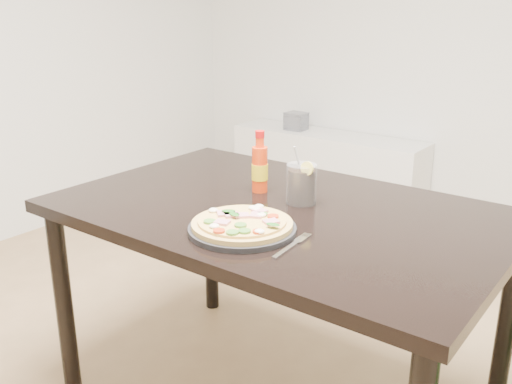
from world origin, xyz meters
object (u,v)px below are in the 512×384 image
Objects in this scene: plate at (242,229)px; fork at (293,245)px; dining_table at (278,231)px; hot_sauce_bottle at (260,168)px; media_console at (326,168)px; pizza at (242,223)px; cola_cup at (301,185)px.

fork is (0.17, 0.01, -0.01)m from plate.
hot_sauce_bottle reaches higher than dining_table.
fork is (0.21, -0.23, 0.09)m from dining_table.
pizza is at bearing -65.71° from media_console.
cola_cup is (-0.00, 0.31, 0.05)m from plate.
plate is at bearing -89.70° from cola_cup.
pizza is at bearing -80.68° from dining_table.
media_console is at bearing 114.29° from pizza.
fork reaches higher than media_console.
hot_sauce_bottle is 2.18m from media_console.
pizza is (0.00, 0.00, 0.02)m from plate.
cola_cup is at bearing 114.62° from fork.
fork is (0.17, 0.00, -0.02)m from pizza.
fork is at bearing -48.16° from dining_table.
dining_table is 1.00× the size of media_console.
hot_sauce_bottle is 1.11× the size of fork.
hot_sauce_bottle is 0.15× the size of media_console.
fork reaches higher than dining_table.
media_console is at bearing 114.28° from plate.
media_console is at bearing 113.48° from hot_sauce_bottle.
cola_cup is 2.26m from media_console.
dining_table is at bearing -32.13° from hot_sauce_bottle.
fork is at bearing 1.89° from plate.
media_console is (-0.98, 2.01, -0.42)m from dining_table.
media_console is (-1.01, 2.25, -0.53)m from pizza.
media_console is at bearing 117.58° from cola_cup.
cola_cup reaches higher than pizza.
pizza is 0.31m from cola_cup.
media_console is (-1.18, 2.24, -0.50)m from fork.
pizza is 0.37m from hot_sauce_bottle.
plate is 2.52m from media_console.
fork is 2.58m from media_console.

